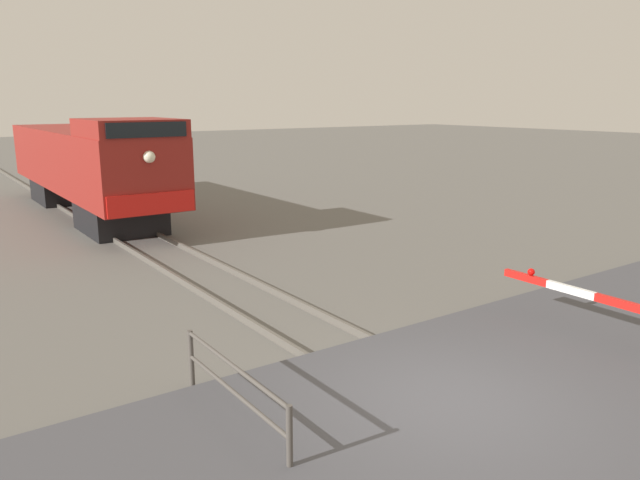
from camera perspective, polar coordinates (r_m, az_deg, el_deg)
ground_plane at (r=9.34m, az=12.01°, el=-15.44°), size 160.00×160.00×0.00m
rail_track_left at (r=8.85m, az=8.70°, el=-16.44°), size 0.08×80.00×0.15m
rail_track_right at (r=9.79m, az=14.99°, el=-13.71°), size 0.08×80.00×0.15m
road_surface at (r=9.30m, az=12.03°, el=-14.98°), size 36.00×5.16×0.17m
locomotive at (r=25.34m, az=-20.88°, el=6.64°), size 2.80×14.55×3.85m
guard_railing at (r=8.57m, az=-8.11°, el=-13.27°), size 0.08×2.94×0.95m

